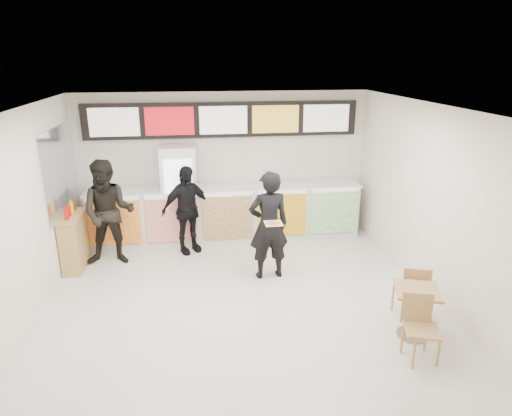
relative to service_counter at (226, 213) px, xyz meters
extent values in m
plane|color=beige|center=(0.00, -3.09, -0.57)|extent=(7.00, 7.00, 0.00)
plane|color=white|center=(0.00, -3.09, 2.43)|extent=(7.00, 7.00, 0.00)
plane|color=silver|center=(0.00, 0.41, 0.93)|extent=(6.00, 0.00, 6.00)
plane|color=silver|center=(-3.00, -3.09, 0.93)|extent=(0.00, 7.00, 7.00)
plane|color=silver|center=(3.00, -3.09, 0.93)|extent=(0.00, 7.00, 7.00)
cube|color=silver|center=(0.00, 0.01, -0.02)|extent=(5.50, 0.70, 1.10)
cube|color=silver|center=(0.00, 0.01, 0.55)|extent=(5.56, 0.76, 0.04)
cube|color=#E2471A|center=(-2.20, -0.37, 0.03)|extent=(0.99, 0.02, 0.90)
cube|color=#D42F79|center=(-1.10, -0.37, 0.03)|extent=(0.99, 0.02, 0.90)
cube|color=brown|center=(0.00, -0.37, 0.03)|extent=(0.99, 0.02, 0.90)
cube|color=#C8CF17|center=(1.10, -0.37, 0.03)|extent=(0.99, 0.02, 0.90)
cube|color=green|center=(2.20, -0.37, 0.03)|extent=(0.99, 0.02, 0.90)
cube|color=black|center=(0.00, 0.33, 1.88)|extent=(5.50, 0.12, 0.70)
cube|color=white|center=(-2.12, 0.26, 1.88)|extent=(0.95, 0.02, 0.55)
cube|color=red|center=(-1.06, 0.26, 1.88)|extent=(0.95, 0.02, 0.55)
cube|color=white|center=(0.00, 0.26, 1.88)|extent=(0.95, 0.02, 0.55)
cube|color=gold|center=(1.06, 0.26, 1.88)|extent=(0.95, 0.02, 0.55)
cube|color=white|center=(2.12, 0.26, 1.88)|extent=(0.95, 0.02, 0.55)
cube|color=white|center=(-0.93, 0.03, 0.43)|extent=(0.70, 0.65, 2.00)
cube|color=white|center=(-0.93, -0.31, 0.48)|extent=(0.54, 0.02, 1.50)
cylinder|color=green|center=(-1.14, -0.27, -0.12)|extent=(0.07, 0.07, 0.22)
cylinder|color=#F24514|center=(-1.00, -0.27, -0.12)|extent=(0.07, 0.07, 0.22)
cylinder|color=red|center=(-0.86, -0.27, -0.12)|extent=(0.07, 0.07, 0.22)
cylinder|color=blue|center=(-0.72, -0.27, -0.12)|extent=(0.07, 0.07, 0.22)
cylinder|color=#F24514|center=(-1.14, -0.27, 0.26)|extent=(0.07, 0.07, 0.22)
cylinder|color=red|center=(-1.00, -0.27, 0.26)|extent=(0.07, 0.07, 0.22)
cylinder|color=blue|center=(-0.86, -0.27, 0.26)|extent=(0.07, 0.07, 0.22)
cylinder|color=green|center=(-0.72, -0.27, 0.26)|extent=(0.07, 0.07, 0.22)
cylinder|color=red|center=(-1.14, -0.27, 0.64)|extent=(0.07, 0.07, 0.22)
cylinder|color=blue|center=(-1.00, -0.27, 0.64)|extent=(0.07, 0.07, 0.22)
cylinder|color=green|center=(-0.86, -0.27, 0.64)|extent=(0.07, 0.07, 0.22)
cylinder|color=#F24514|center=(-0.72, -0.27, 0.64)|extent=(0.07, 0.07, 0.22)
cylinder|color=blue|center=(-1.14, -0.27, 1.02)|extent=(0.07, 0.07, 0.22)
cylinder|color=green|center=(-1.00, -0.27, 1.02)|extent=(0.07, 0.07, 0.22)
cylinder|color=#F24514|center=(-0.86, -0.27, 1.02)|extent=(0.07, 0.07, 0.22)
cylinder|color=red|center=(-0.72, -0.27, 1.02)|extent=(0.07, 0.07, 0.22)
cube|color=#B2B7BF|center=(-2.99, -0.64, 1.18)|extent=(0.01, 2.00, 1.50)
imported|color=black|center=(0.58, -1.82, 0.37)|extent=(0.73, 0.52, 1.89)
imported|color=black|center=(-2.19, -0.87, 0.41)|extent=(0.98, 0.78, 1.96)
imported|color=black|center=(-0.80, -0.54, 0.29)|extent=(1.09, 0.83, 1.73)
cube|color=beige|center=(0.58, -2.27, 0.58)|extent=(0.28, 0.28, 0.01)
cone|color=#CC7233|center=(0.58, -2.27, 0.59)|extent=(0.36, 0.36, 0.02)
cube|color=tan|center=(2.25, -3.88, 0.12)|extent=(0.72, 0.72, 0.04)
cylinder|color=gray|center=(2.25, -3.88, -0.23)|extent=(0.08, 0.08, 0.69)
cylinder|color=gray|center=(2.25, -3.88, -0.56)|extent=(0.42, 0.42, 0.03)
cube|color=tan|center=(2.09, -4.38, -0.14)|extent=(0.50, 0.50, 0.04)
cube|color=tan|center=(2.09, -4.19, 0.08)|extent=(0.37, 0.14, 0.40)
cube|color=tan|center=(2.41, -3.37, -0.14)|extent=(0.50, 0.50, 0.04)
cube|color=tan|center=(2.41, -3.56, 0.08)|extent=(0.37, 0.14, 0.40)
cube|color=tan|center=(-2.82, -0.98, -0.09)|extent=(0.32, 0.86, 0.96)
cube|color=tan|center=(-2.82, -0.98, 0.41)|extent=(0.36, 0.90, 0.04)
cylinder|color=red|center=(-2.82, -1.21, 0.53)|extent=(0.06, 0.06, 0.19)
cylinder|color=red|center=(-2.82, -1.03, 0.53)|extent=(0.06, 0.06, 0.19)
cylinder|color=yellow|center=(-2.82, -0.85, 0.53)|extent=(0.06, 0.06, 0.19)
cylinder|color=brown|center=(-2.82, -0.68, 0.53)|extent=(0.06, 0.06, 0.19)
camera|label=1|loc=(-0.65, -8.93, 3.11)|focal=32.00mm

